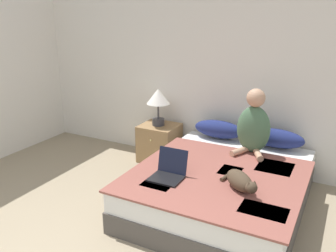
# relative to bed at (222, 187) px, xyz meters

# --- Properties ---
(wall_back) EXTENTS (6.16, 0.05, 2.55)m
(wall_back) POSITION_rel_bed_xyz_m (-0.62, 1.07, 1.05)
(wall_back) COLOR silver
(wall_back) RESTS_ON ground_plane
(bed) EXTENTS (1.66, 2.00, 0.45)m
(bed) POSITION_rel_bed_xyz_m (0.00, 0.00, 0.00)
(bed) COLOR #4C4742
(bed) RESTS_ON ground_plane
(pillow_near) EXTENTS (0.64, 0.25, 0.22)m
(pillow_near) POSITION_rel_bed_xyz_m (-0.36, 0.85, 0.34)
(pillow_near) COLOR navy
(pillow_near) RESTS_ON bed
(pillow_far) EXTENTS (0.64, 0.25, 0.22)m
(pillow_far) POSITION_rel_bed_xyz_m (0.36, 0.85, 0.34)
(pillow_far) COLOR navy
(pillow_far) RESTS_ON bed
(person_sitting) EXTENTS (0.38, 0.37, 0.74)m
(person_sitting) POSITION_rel_bed_xyz_m (0.15, 0.57, 0.55)
(person_sitting) COLOR #476B4C
(person_sitting) RESTS_ON bed
(cat_tabby) EXTENTS (0.41, 0.44, 0.17)m
(cat_tabby) POSITION_rel_bed_xyz_m (0.29, -0.38, 0.31)
(cat_tabby) COLOR #473828
(cat_tabby) RESTS_ON bed
(laptop_open) EXTENTS (0.31, 0.31, 0.26)m
(laptop_open) POSITION_rel_bed_xyz_m (-0.40, -0.46, 0.28)
(laptop_open) COLOR black
(laptop_open) RESTS_ON bed
(nightstand) EXTENTS (0.50, 0.48, 0.51)m
(nightstand) POSITION_rel_bed_xyz_m (-1.18, 0.77, 0.04)
(nightstand) COLOR #937047
(nightstand) RESTS_ON ground_plane
(table_lamp) EXTENTS (0.31, 0.31, 0.50)m
(table_lamp) POSITION_rel_bed_xyz_m (-1.19, 0.76, 0.65)
(table_lamp) COLOR #38383D
(table_lamp) RESTS_ON nightstand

